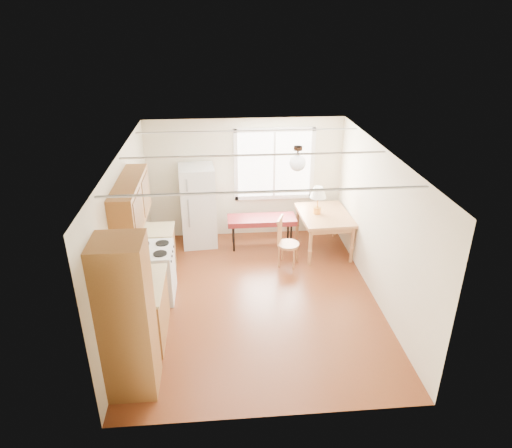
{
  "coord_description": "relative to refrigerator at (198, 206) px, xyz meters",
  "views": [
    {
      "loc": [
        -0.55,
        -6.43,
        4.38
      ],
      "look_at": [
        0.05,
        0.48,
        1.15
      ],
      "focal_mm": 32.0,
      "sensor_mm": 36.0,
      "label": 1
    }
  ],
  "objects": [
    {
      "name": "pendant_light",
      "position": [
        1.68,
        -1.72,
        1.41
      ],
      "size": [
        0.26,
        0.26,
        0.4
      ],
      "color": "#312016",
      "rests_on": "room_shell"
    },
    {
      "name": "window_unit",
      "position": [
        1.58,
        0.35,
        0.72
      ],
      "size": [
        1.64,
        0.05,
        1.51
      ],
      "color": "white",
      "rests_on": "room_shell"
    },
    {
      "name": "kitchen_run",
      "position": [
        -0.74,
        -2.75,
        0.01
      ],
      "size": [
        0.65,
        3.4,
        2.2
      ],
      "color": "brown",
      "rests_on": "ground"
    },
    {
      "name": "room_shell",
      "position": [
        0.98,
        -2.12,
        0.42
      ],
      "size": [
        4.6,
        5.6,
        2.62
      ],
      "color": "#502210",
      "rests_on": "ground"
    },
    {
      "name": "bench",
      "position": [
        1.27,
        -0.24,
        -0.26
      ],
      "size": [
        1.37,
        0.51,
        0.63
      ],
      "rotation": [
        0.0,
        0.0,
        -0.0
      ],
      "color": "maroon",
      "rests_on": "ground"
    },
    {
      "name": "dining_table",
      "position": [
        2.48,
        -0.52,
        -0.14
      ],
      "size": [
        1.01,
        1.31,
        0.79
      ],
      "rotation": [
        0.0,
        0.0,
        0.05
      ],
      "color": "#A36A3E",
      "rests_on": "ground"
    },
    {
      "name": "chair",
      "position": [
        1.61,
        -1.02,
        -0.29
      ],
      "size": [
        0.46,
        0.45,
        0.94
      ],
      "rotation": [
        0.0,
        0.0,
        -0.36
      ],
      "color": "#A36A3E",
      "rests_on": "ground"
    },
    {
      "name": "refrigerator",
      "position": [
        0.0,
        0.0,
        0.0
      ],
      "size": [
        0.74,
        0.74,
        1.66
      ],
      "rotation": [
        0.0,
        0.0,
        0.08
      ],
      "color": "silver",
      "rests_on": "ground"
    },
    {
      "name": "coffee_maker",
      "position": [
        -0.74,
        -2.86,
        0.19
      ],
      "size": [
        0.2,
        0.24,
        0.32
      ],
      "rotation": [
        0.0,
        0.0,
        0.23
      ],
      "color": "black",
      "rests_on": "kitchen_run"
    },
    {
      "name": "table_lamp",
      "position": [
        2.33,
        -0.49,
        0.37
      ],
      "size": [
        0.32,
        0.32,
        0.55
      ],
      "rotation": [
        0.0,
        0.0,
        -0.02
      ],
      "color": "gold",
      "rests_on": "dining_table"
    },
    {
      "name": "kettle",
      "position": [
        -0.76,
        -2.87,
        0.15
      ],
      "size": [
        0.1,
        0.1,
        0.2
      ],
      "color": "red",
      "rests_on": "kitchen_run"
    }
  ]
}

